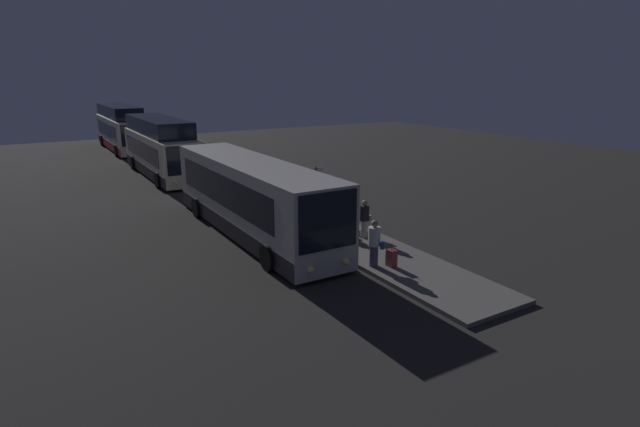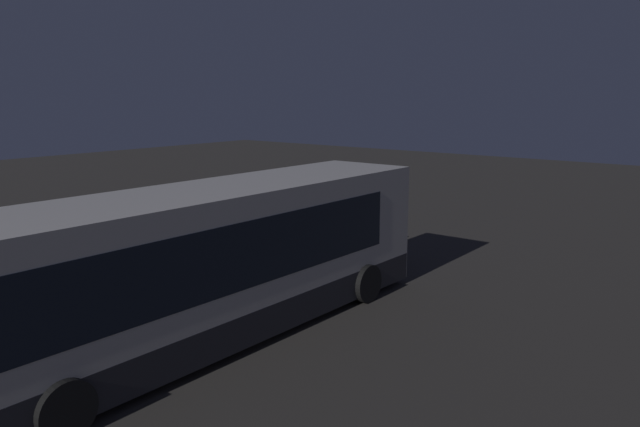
{
  "view_description": "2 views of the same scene",
  "coord_description": "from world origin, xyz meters",
  "px_view_note": "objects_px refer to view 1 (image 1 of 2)",
  "views": [
    {
      "loc": [
        18.49,
        -8.27,
        6.79
      ],
      "look_at": [
        3.77,
        0.62,
        1.97
      ],
      "focal_mm": 28.0,
      "sensor_mm": 36.0,
      "label": 1
    },
    {
      "loc": [
        -9.16,
        -9.63,
        5.18
      ],
      "look_at": [
        3.77,
        0.62,
        1.97
      ],
      "focal_mm": 35.0,
      "sensor_mm": 36.0,
      "label": 2
    }
  ],
  "objects_px": {
    "bus_lead": "(251,198)",
    "passenger_boarding": "(330,210)",
    "sign_post": "(316,184)",
    "bus_second": "(161,150)",
    "passenger_with_bags": "(375,242)",
    "suitcase": "(391,258)",
    "passenger_waiting": "(365,218)",
    "bus_third": "(121,130)"
  },
  "relations": [
    {
      "from": "bus_lead",
      "to": "passenger_with_bags",
      "type": "height_order",
      "value": "bus_lead"
    },
    {
      "from": "suitcase",
      "to": "bus_second",
      "type": "bearing_deg",
      "value": -173.44
    },
    {
      "from": "bus_second",
      "to": "sign_post",
      "type": "relative_size",
      "value": 4.92
    },
    {
      "from": "bus_second",
      "to": "bus_third",
      "type": "relative_size",
      "value": 0.95
    },
    {
      "from": "suitcase",
      "to": "sign_post",
      "type": "distance_m",
      "value": 7.52
    },
    {
      "from": "bus_third",
      "to": "suitcase",
      "type": "distance_m",
      "value": 36.48
    },
    {
      "from": "sign_post",
      "to": "bus_second",
      "type": "bearing_deg",
      "value": -165.64
    },
    {
      "from": "bus_lead",
      "to": "bus_third",
      "type": "relative_size",
      "value": 1.02
    },
    {
      "from": "bus_second",
      "to": "passenger_waiting",
      "type": "xyz_separation_m",
      "value": [
        18.72,
        3.64,
        -0.72
      ]
    },
    {
      "from": "bus_third",
      "to": "sign_post",
      "type": "xyz_separation_m",
      "value": [
        29.05,
        3.73,
        -0.11
      ]
    },
    {
      "from": "passenger_boarding",
      "to": "passenger_with_bags",
      "type": "bearing_deg",
      "value": 11.27
    },
    {
      "from": "passenger_boarding",
      "to": "bus_second",
      "type": "bearing_deg",
      "value": -147.22
    },
    {
      "from": "bus_third",
      "to": "passenger_with_bags",
      "type": "relative_size",
      "value": 7.2
    },
    {
      "from": "bus_lead",
      "to": "suitcase",
      "type": "distance_m",
      "value": 7.08
    },
    {
      "from": "passenger_waiting",
      "to": "sign_post",
      "type": "bearing_deg",
      "value": 157.92
    },
    {
      "from": "passenger_waiting",
      "to": "sign_post",
      "type": "relative_size",
      "value": 0.68
    },
    {
      "from": "suitcase",
      "to": "sign_post",
      "type": "xyz_separation_m",
      "value": [
        -7.33,
        1.22,
        1.21
      ]
    },
    {
      "from": "passenger_boarding",
      "to": "suitcase",
      "type": "relative_size",
      "value": 2.0
    },
    {
      "from": "passenger_waiting",
      "to": "passenger_boarding",
      "type": "bearing_deg",
      "value": -176.3
    },
    {
      "from": "passenger_with_bags",
      "to": "suitcase",
      "type": "height_order",
      "value": "passenger_with_bags"
    },
    {
      "from": "passenger_waiting",
      "to": "passenger_with_bags",
      "type": "xyz_separation_m",
      "value": [
        2.86,
        -1.65,
        0.05
      ]
    },
    {
      "from": "bus_lead",
      "to": "sign_post",
      "type": "bearing_deg",
      "value": 102.23
    },
    {
      "from": "bus_second",
      "to": "passenger_waiting",
      "type": "height_order",
      "value": "bus_second"
    },
    {
      "from": "passenger_with_bags",
      "to": "sign_post",
      "type": "height_order",
      "value": "sign_post"
    },
    {
      "from": "bus_lead",
      "to": "bus_second",
      "type": "xyz_separation_m",
      "value": [
        -15.4,
        0.0,
        0.12
      ]
    },
    {
      "from": "bus_lead",
      "to": "sign_post",
      "type": "distance_m",
      "value": 3.82
    },
    {
      "from": "bus_lead",
      "to": "passenger_with_bags",
      "type": "xyz_separation_m",
      "value": [
        6.18,
        2.0,
        -0.55
      ]
    },
    {
      "from": "passenger_waiting",
      "to": "suitcase",
      "type": "distance_m",
      "value": 3.43
    },
    {
      "from": "passenger_boarding",
      "to": "bus_third",
      "type": "bearing_deg",
      "value": -151.62
    },
    {
      "from": "bus_second",
      "to": "suitcase",
      "type": "relative_size",
      "value": 13.63
    },
    {
      "from": "bus_second",
      "to": "sign_post",
      "type": "height_order",
      "value": "bus_second"
    },
    {
      "from": "bus_lead",
      "to": "sign_post",
      "type": "xyz_separation_m",
      "value": [
        -0.81,
        3.73,
        0.06
      ]
    },
    {
      "from": "bus_second",
      "to": "passenger_waiting",
      "type": "distance_m",
      "value": 19.09
    },
    {
      "from": "bus_second",
      "to": "bus_third",
      "type": "distance_m",
      "value": 14.46
    },
    {
      "from": "bus_lead",
      "to": "suitcase",
      "type": "relative_size",
      "value": 14.76
    },
    {
      "from": "passenger_boarding",
      "to": "sign_post",
      "type": "height_order",
      "value": "sign_post"
    },
    {
      "from": "bus_second",
      "to": "bus_lead",
      "type": "bearing_deg",
      "value": 0.0
    },
    {
      "from": "bus_second",
      "to": "passenger_boarding",
      "type": "bearing_deg",
      "value": 9.68
    },
    {
      "from": "bus_second",
      "to": "bus_third",
      "type": "height_order",
      "value": "bus_third"
    },
    {
      "from": "bus_lead",
      "to": "passenger_boarding",
      "type": "height_order",
      "value": "bus_lead"
    },
    {
      "from": "passenger_boarding",
      "to": "suitcase",
      "type": "distance_m",
      "value": 4.82
    },
    {
      "from": "bus_second",
      "to": "passenger_with_bags",
      "type": "xyz_separation_m",
      "value": [
        21.58,
        2.0,
        -0.67
      ]
    }
  ]
}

